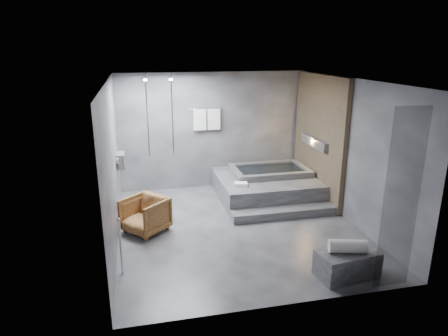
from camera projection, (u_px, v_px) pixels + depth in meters
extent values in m
plane|color=#303033|center=(238.00, 227.00, 7.76)|extent=(5.00, 5.00, 0.00)
cube|color=#505053|center=(239.00, 80.00, 6.94)|extent=(4.50, 5.00, 0.04)
cube|color=#3B3B40|center=(212.00, 131.00, 9.68)|extent=(4.50, 0.04, 2.80)
cube|color=#3B3B40|center=(288.00, 210.00, 5.01)|extent=(4.50, 0.04, 2.80)
cube|color=#3B3B40|center=(112.00, 165.00, 6.88)|extent=(0.04, 5.00, 2.80)
cube|color=#3B3B40|center=(349.00, 151.00, 7.82)|extent=(0.04, 5.00, 2.80)
cube|color=tan|center=(319.00, 138.00, 8.97)|extent=(0.10, 2.40, 2.78)
cube|color=#FF9938|center=(315.00, 142.00, 8.98)|extent=(0.14, 1.20, 0.20)
cube|color=gray|center=(121.00, 160.00, 8.29)|extent=(0.16, 0.42, 0.30)
imported|color=beige|center=(121.00, 164.00, 8.21)|extent=(0.08, 0.08, 0.21)
imported|color=beige|center=(122.00, 162.00, 8.41)|extent=(0.07, 0.07, 0.15)
cylinder|color=silver|center=(172.00, 115.00, 8.90)|extent=(0.04, 0.04, 1.80)
cylinder|color=silver|center=(147.00, 116.00, 8.79)|extent=(0.04, 0.04, 1.80)
cylinder|color=silver|center=(207.00, 109.00, 9.43)|extent=(0.75, 0.02, 0.02)
cube|color=white|center=(200.00, 120.00, 9.45)|extent=(0.30, 0.06, 0.50)
cube|color=white|center=(214.00, 119.00, 9.52)|extent=(0.30, 0.06, 0.50)
cylinder|color=silver|center=(121.00, 247.00, 6.06)|extent=(0.04, 0.04, 0.90)
cube|color=black|center=(401.00, 201.00, 5.42)|extent=(0.55, 0.01, 2.60)
cube|color=#353538|center=(266.00, 187.00, 9.26)|extent=(2.20, 2.00, 0.50)
cube|color=#353538|center=(284.00, 213.00, 8.20)|extent=(2.20, 0.36, 0.18)
cube|color=#303032|center=(347.00, 264.00, 6.06)|extent=(0.96, 0.61, 0.41)
imported|color=#4C2B13|center=(145.00, 215.00, 7.49)|extent=(1.03, 1.03, 0.67)
cylinder|color=silver|center=(348.00, 246.00, 5.95)|extent=(0.59, 0.34, 0.20)
cube|color=white|center=(241.00, 184.00, 8.55)|extent=(0.31, 0.25, 0.07)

